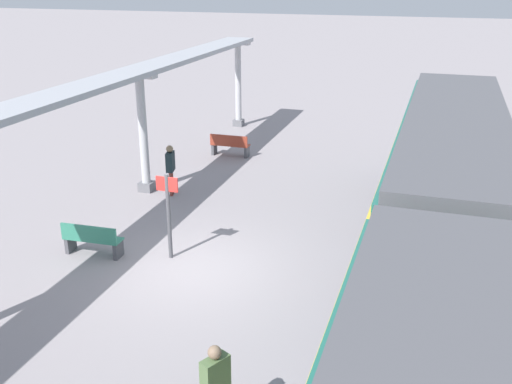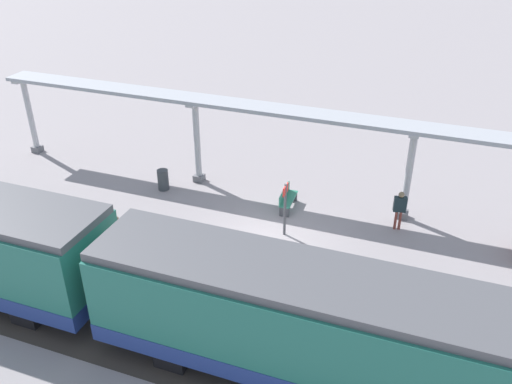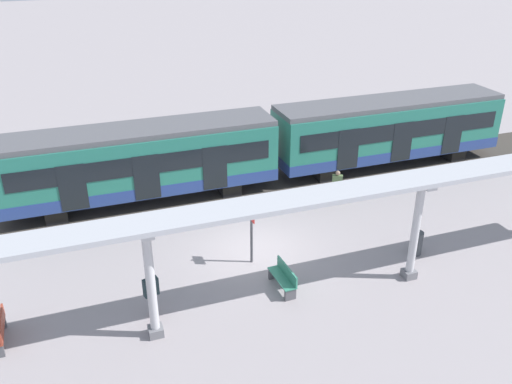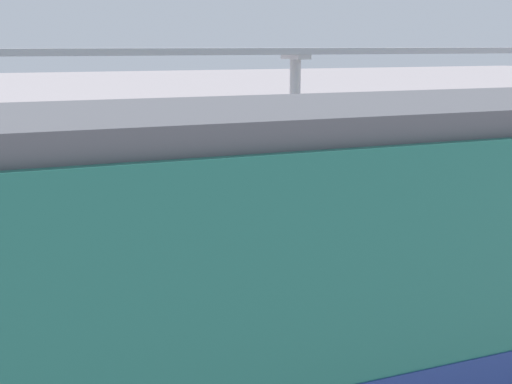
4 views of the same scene
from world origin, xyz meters
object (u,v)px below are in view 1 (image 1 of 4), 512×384
at_px(canopy_pillar_nearest, 238,84).
at_px(canopy_pillar_second, 143,134).
at_px(passenger_waiting_near_edge, 215,380).
at_px(bench_near_end, 92,239).
at_px(passenger_by_the_benches, 170,164).
at_px(platform_info_sign, 168,208).
at_px(bench_mid_platform, 230,145).
at_px(train_near_carriage, 450,178).

xyz_separation_m(canopy_pillar_nearest, canopy_pillar_second, (0.00, 9.01, 0.00)).
distance_m(canopy_pillar_second, passenger_waiting_near_edge, 11.12).
distance_m(bench_near_end, passenger_by_the_benches, 4.53).
distance_m(platform_info_sign, passenger_by_the_benches, 4.42).
relative_size(platform_info_sign, passenger_waiting_near_edge, 1.40).
bearing_deg(bench_mid_platform, passenger_by_the_benches, 86.06).
relative_size(canopy_pillar_nearest, platform_info_sign, 1.73).
bearing_deg(canopy_pillar_nearest, bench_mid_platform, 105.32).
relative_size(canopy_pillar_nearest, passenger_waiting_near_edge, 2.41).
bearing_deg(platform_info_sign, passenger_waiting_near_edge, 122.20).
relative_size(train_near_carriage, platform_info_sign, 5.47).
distance_m(train_near_carriage, passenger_waiting_near_edge, 8.75).
bearing_deg(canopy_pillar_second, bench_mid_platform, -105.79).
bearing_deg(bench_near_end, platform_info_sign, -165.25).
xyz_separation_m(bench_near_end, bench_mid_platform, (-0.35, -9.02, 0.00)).
xyz_separation_m(train_near_carriage, bench_mid_platform, (8.01, -5.59, -1.39)).
relative_size(canopy_pillar_nearest, bench_mid_platform, 2.52).
bearing_deg(canopy_pillar_second, platform_info_sign, 124.58).
bearing_deg(train_near_carriage, platform_info_sign, 24.39).
xyz_separation_m(canopy_pillar_nearest, platform_info_sign, (-2.81, 13.10, -0.60)).
distance_m(bench_near_end, passenger_waiting_near_edge, 7.00).
height_order(canopy_pillar_nearest, bench_mid_platform, canopy_pillar_nearest).
bearing_deg(train_near_carriage, bench_near_end, 22.29).
height_order(platform_info_sign, passenger_by_the_benches, platform_info_sign).
relative_size(passenger_waiting_near_edge, passenger_by_the_benches, 0.96).
bearing_deg(canopy_pillar_nearest, passenger_waiting_near_edge, 108.39).
relative_size(canopy_pillar_second, passenger_waiting_near_edge, 2.41).
height_order(bench_near_end, passenger_waiting_near_edge, passenger_waiting_near_edge).
bearing_deg(train_near_carriage, passenger_waiting_near_edge, 68.54).
height_order(canopy_pillar_nearest, passenger_by_the_benches, canopy_pillar_nearest).
relative_size(canopy_pillar_second, platform_info_sign, 1.73).
distance_m(train_near_carriage, bench_near_end, 9.14).
bearing_deg(train_near_carriage, passenger_by_the_benches, -7.31).
xyz_separation_m(canopy_pillar_second, passenger_waiting_near_edge, (-6.08, 9.27, -0.94)).
relative_size(train_near_carriage, passenger_by_the_benches, 7.32).
relative_size(bench_mid_platform, platform_info_sign, 0.68).
height_order(canopy_pillar_nearest, canopy_pillar_second, same).
bearing_deg(passenger_waiting_near_edge, platform_info_sign, -57.80).
height_order(bench_near_end, passenger_by_the_benches, passenger_by_the_benches).
bearing_deg(passenger_by_the_benches, bench_mid_platform, -93.94).
xyz_separation_m(platform_info_sign, passenger_by_the_benches, (1.87, -3.99, -0.30)).
height_order(train_near_carriage, bench_mid_platform, train_near_carriage).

